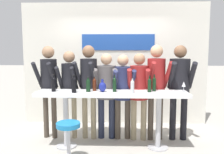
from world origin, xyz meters
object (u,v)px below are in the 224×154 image
(tasting_table, at_px, (112,101))
(wine_glass_0, at_px, (184,84))
(person_center, at_px, (106,87))
(person_center_right, at_px, (123,87))
(wine_bottle_4, at_px, (115,84))
(wine_bottle_7, at_px, (132,86))
(person_left, at_px, (69,84))
(wine_bottle_1, at_px, (54,84))
(wine_bottle_0, at_px, (154,84))
(bar_stool, at_px, (68,136))
(person_rightmost, at_px, (179,82))
(person_far_left, at_px, (49,80))
(decorative_vase, at_px, (102,87))
(person_right, at_px, (139,87))
(wine_bottle_5, at_px, (94,84))
(wine_bottle_2, at_px, (149,85))
(person_center_left, at_px, (89,80))
(person_far_right, at_px, (156,81))
(wine_bottle_3, at_px, (74,84))

(tasting_table, height_order, wine_glass_0, wine_glass_0)
(person_center, distance_m, person_center_right, 0.32)
(wine_bottle_4, height_order, wine_bottle_7, wine_bottle_4)
(tasting_table, bearing_deg, wine_glass_0, 3.78)
(person_left, height_order, wine_bottle_1, person_left)
(person_center_right, xyz_separation_m, wine_bottle_4, (-0.15, -0.44, 0.13))
(person_center, bearing_deg, wine_bottle_0, -20.79)
(bar_stool, bearing_deg, person_rightmost, 27.93)
(bar_stool, height_order, person_center, person_center)
(person_far_left, bearing_deg, tasting_table, -11.94)
(bar_stool, bearing_deg, wine_bottle_7, 24.88)
(wine_bottle_1, bearing_deg, bar_stool, -57.18)
(person_center, distance_m, decorative_vase, 0.46)
(person_right, height_order, decorative_vase, person_right)
(wine_bottle_5, bearing_deg, wine_bottle_1, -172.46)
(wine_bottle_2, relative_size, wine_bottle_5, 1.12)
(person_right, bearing_deg, wine_bottle_4, -133.60)
(person_rightmost, height_order, wine_bottle_2, person_rightmost)
(person_far_left, relative_size, wine_bottle_0, 6.06)
(person_center_right, bearing_deg, decorative_vase, -136.39)
(person_left, xyz_separation_m, person_center_left, (0.38, -0.02, 0.07))
(bar_stool, distance_m, person_far_right, 1.93)
(person_far_left, distance_m, wine_bottle_2, 1.94)
(person_center_right, bearing_deg, bar_stool, -136.61)
(wine_bottle_1, relative_size, wine_bottle_3, 0.99)
(wine_bottle_3, distance_m, wine_bottle_4, 0.70)
(person_center_left, distance_m, wine_bottle_1, 0.71)
(wine_bottle_4, height_order, wine_bottle_5, wine_bottle_4)
(wine_bottle_0, distance_m, wine_bottle_5, 1.06)
(bar_stool, distance_m, wine_bottle_7, 1.32)
(bar_stool, bearing_deg, wine_bottle_1, 122.82)
(person_rightmost, bearing_deg, person_center_left, 179.16)
(tasting_table, height_order, person_right, person_right)
(person_right, xyz_separation_m, wine_bottle_7, (-0.15, -0.51, 0.09))
(wine_bottle_5, distance_m, wine_bottle_7, 0.70)
(person_center_right, height_order, decorative_vase, person_center_right)
(wine_glass_0, bearing_deg, person_center_right, 161.64)
(bar_stool, distance_m, person_center, 1.31)
(wine_bottle_1, distance_m, wine_glass_0, 2.28)
(wine_bottle_4, relative_size, wine_glass_0, 1.70)
(wine_glass_0, bearing_deg, wine_bottle_0, 178.25)
(person_far_left, distance_m, wine_bottle_1, 0.50)
(person_far_left, height_order, person_center_left, person_center_left)
(person_far_left, distance_m, person_far_right, 2.06)
(person_center, distance_m, person_right, 0.62)
(person_right, xyz_separation_m, wine_bottle_1, (-1.52, -0.40, 0.11))
(tasting_table, height_order, person_far_left, person_far_left)
(wine_bottle_1, distance_m, wine_bottle_4, 1.07)
(wine_bottle_3, bearing_deg, decorative_vase, 12.64)
(wine_bottle_3, xyz_separation_m, wine_bottle_5, (0.33, 0.19, -0.02))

